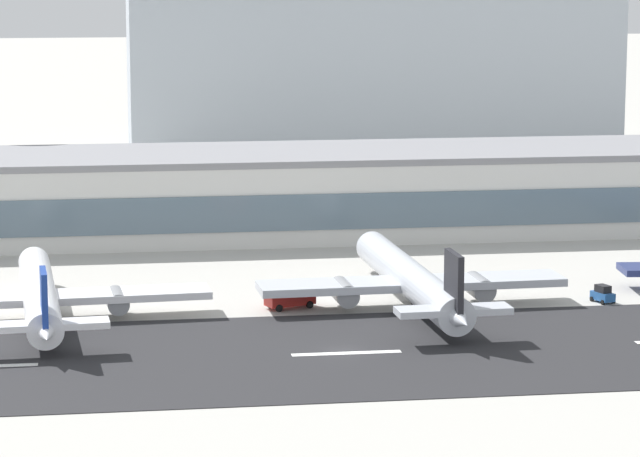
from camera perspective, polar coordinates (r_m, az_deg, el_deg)
ground_plane at (r=170.63m, az=0.82°, el=-4.50°), size 1400.00×1400.00×0.00m
runway_strip at (r=169.57m, az=0.88°, el=-4.58°), size 800.00×37.47×0.08m
runway_centreline_dash_4 at (r=169.60m, az=0.97°, el=-4.56°), size 12.00×1.20×0.01m
terminal_building at (r=243.98m, az=0.61°, el=1.38°), size 150.05×27.21×12.87m
distant_hotel_block at (r=335.66m, az=1.91°, el=5.78°), size 103.37×27.37×37.32m
airliner_navy_tail_gate_0 at (r=186.34m, az=-10.17°, el=-2.48°), size 40.64×45.56×9.51m
airliner_black_tail_gate_1 at (r=190.90m, az=3.43°, el=-1.96°), size 38.09×49.42×10.31m
service_baggage_tug_0 at (r=197.51m, az=10.26°, el=-2.37°), size 2.67×3.54×2.20m
service_box_truck_1 at (r=191.10m, az=-1.11°, el=-2.39°), size 6.46×4.31×3.25m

